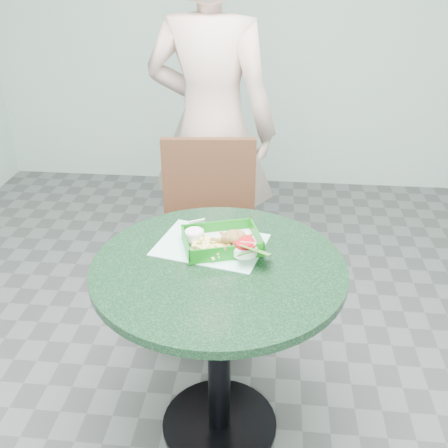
# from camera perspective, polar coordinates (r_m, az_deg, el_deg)

# --- Properties ---
(floor) EXTENTS (4.00, 5.00, 0.02)m
(floor) POSITION_cam_1_polar(r_m,az_deg,el_deg) (2.27, -0.49, -20.99)
(floor) COLOR #303335
(floor) RESTS_ON ground
(cafe_table) EXTENTS (0.86, 0.86, 0.75)m
(cafe_table) POSITION_cam_1_polar(r_m,az_deg,el_deg) (1.87, -0.57, -9.28)
(cafe_table) COLOR black
(cafe_table) RESTS_ON floor
(dining_chair) EXTENTS (0.44, 0.44, 0.93)m
(dining_chair) POSITION_cam_1_polar(r_m,az_deg,el_deg) (2.49, -1.91, -0.22)
(dining_chair) COLOR #3F2319
(dining_chair) RESTS_ON floor
(diner_person) EXTENTS (0.89, 0.68, 2.18)m
(diner_person) POSITION_cam_1_polar(r_m,az_deg,el_deg) (2.58, -1.45, 14.19)
(diner_person) COLOR #C8A698
(diner_person) RESTS_ON floor
(placemat) EXTENTS (0.42, 0.35, 0.00)m
(placemat) POSITION_cam_1_polar(r_m,az_deg,el_deg) (1.88, -1.44, -2.80)
(placemat) COLOR #AFF1E2
(placemat) RESTS_ON cafe_table
(food_basket) EXTENTS (0.26, 0.19, 0.05)m
(food_basket) POSITION_cam_1_polar(r_m,az_deg,el_deg) (1.85, -0.25, -2.65)
(food_basket) COLOR #0D6C11
(food_basket) RESTS_ON placemat
(crab_sandwich) EXTENTS (0.12, 0.12, 0.07)m
(crab_sandwich) POSITION_cam_1_polar(r_m,az_deg,el_deg) (1.80, 0.60, -2.40)
(crab_sandwich) COLOR #E5C25A
(crab_sandwich) RESTS_ON food_basket
(fries_pile) EXTENTS (0.12, 0.12, 0.04)m
(fries_pile) POSITION_cam_1_polar(r_m,az_deg,el_deg) (1.82, -2.43, -2.61)
(fries_pile) COLOR #F8E679
(fries_pile) RESTS_ON food_basket
(sauce_ramekin) EXTENTS (0.07, 0.07, 0.04)m
(sauce_ramekin) POSITION_cam_1_polar(r_m,az_deg,el_deg) (1.86, -3.05, -1.28)
(sauce_ramekin) COLOR white
(sauce_ramekin) RESTS_ON food_basket
(garnish_cup) EXTENTS (0.13, 0.13, 0.05)m
(garnish_cup) POSITION_cam_1_polar(r_m,az_deg,el_deg) (1.76, 1.74, -3.53)
(garnish_cup) COLOR white
(garnish_cup) RESTS_ON food_basket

